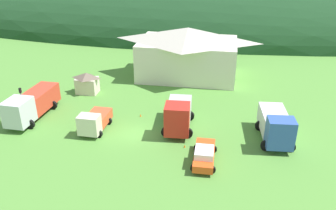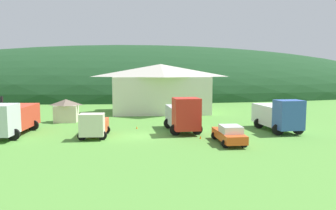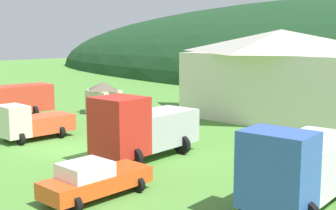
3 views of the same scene
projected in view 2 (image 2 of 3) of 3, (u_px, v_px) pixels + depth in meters
name	position (u px, v px, depth m)	size (l,w,h in m)	color
ground_plane	(141.00, 136.00, 30.89)	(200.00, 200.00, 0.00)	#518C38
forested_hill_backdrop	(138.00, 93.00, 90.67)	(160.21, 60.00, 26.87)	#193D1E
depot_building	(161.00, 87.00, 48.86)	(15.18, 9.91, 7.38)	silver
play_shed_cream	(66.00, 110.00, 39.36)	(2.95, 2.22, 2.84)	beige
tow_truck_silver	(12.00, 118.00, 30.97)	(3.40, 8.36, 3.31)	silver
light_truck_cream	(94.00, 125.00, 30.23)	(2.73, 4.87, 2.44)	beige
crane_truck_red	(183.00, 115.00, 32.85)	(3.55, 6.76, 3.67)	red
box_truck_blue	(278.00, 115.00, 33.26)	(3.65, 6.79, 3.46)	#3356AD
service_pickup_orange	(229.00, 134.00, 27.64)	(2.30, 4.95, 1.66)	#E94F1C
traffic_light_west	(2.00, 112.00, 30.33)	(0.20, 0.32, 3.91)	#4C4C51
traffic_cone_near_pickup	(200.00, 139.00, 29.70)	(0.36, 0.36, 0.61)	orange
traffic_cone_mid_row	(137.00, 129.00, 34.82)	(0.36, 0.36, 0.64)	orange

